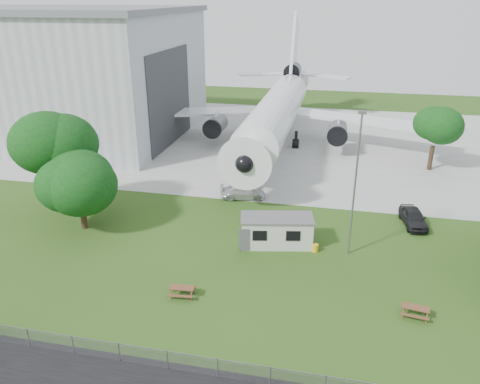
% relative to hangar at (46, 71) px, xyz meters
% --- Properties ---
extents(ground, '(160.00, 160.00, 0.00)m').
position_rel_hangar_xyz_m(ground, '(37.97, -36.00, -9.41)').
color(ground, '#3A5D1D').
extents(concrete_apron, '(120.00, 46.00, 0.03)m').
position_rel_hangar_xyz_m(concrete_apron, '(37.97, 2.00, -9.39)').
color(concrete_apron, '#B7B7B2').
rests_on(concrete_apron, ground).
extents(hangar, '(43.00, 31.00, 18.55)m').
position_rel_hangar_xyz_m(hangar, '(0.00, 0.00, 0.00)').
color(hangar, '#B2B7BC').
rests_on(hangar, ground).
extents(airliner, '(46.36, 47.73, 17.69)m').
position_rel_hangar_xyz_m(airliner, '(35.97, -0.14, -4.14)').
color(airliner, white).
rests_on(airliner, ground).
extents(site_cabin, '(6.95, 3.86, 2.62)m').
position_rel_hangar_xyz_m(site_cabin, '(40.05, -29.51, -8.09)').
color(site_cabin, beige).
rests_on(site_cabin, ground).
extents(picnic_west, '(1.93, 1.66, 0.76)m').
position_rel_hangar_xyz_m(picnic_west, '(34.48, -38.53, -9.41)').
color(picnic_west, brown).
rests_on(picnic_west, ground).
extents(picnic_east, '(2.00, 1.75, 0.76)m').
position_rel_hangar_xyz_m(picnic_east, '(50.58, -37.42, -9.41)').
color(picnic_east, brown).
rests_on(picnic_east, ground).
extents(fence, '(58.00, 0.04, 1.30)m').
position_rel_hangar_xyz_m(fence, '(37.97, -45.50, -9.41)').
color(fence, gray).
rests_on(fence, ground).
extents(lamp_mast, '(0.16, 0.16, 12.00)m').
position_rel_hangar_xyz_m(lamp_mast, '(46.17, -29.80, -3.41)').
color(lamp_mast, slate).
rests_on(lamp_mast, ground).
extents(tree_west_big, '(7.76, 7.76, 10.62)m').
position_rel_hangar_xyz_m(tree_west_big, '(18.54, -27.50, -2.68)').
color(tree_west_big, '#382619').
rests_on(tree_west_big, ground).
extents(tree_west_small, '(7.65, 7.65, 8.60)m').
position_rel_hangar_xyz_m(tree_west_small, '(22.13, -30.19, -4.64)').
color(tree_west_small, '#382619').
rests_on(tree_west_small, ground).
extents(tree_far_apron, '(6.03, 6.03, 8.24)m').
position_rel_hangar_xyz_m(tree_far_apron, '(55.97, -6.70, -4.20)').
color(tree_far_apron, '#382619').
rests_on(tree_far_apron, ground).
extents(car_ne_hatch, '(2.59, 4.90, 1.59)m').
position_rel_hangar_xyz_m(car_ne_hatch, '(52.10, -23.14, -8.61)').
color(car_ne_hatch, black).
rests_on(car_ne_hatch, ground).
extents(car_apron_van, '(5.10, 2.96, 1.39)m').
position_rel_hangar_xyz_m(car_apron_van, '(35.14, -20.31, -8.71)').
color(car_apron_van, silver).
rests_on(car_apron_van, ground).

